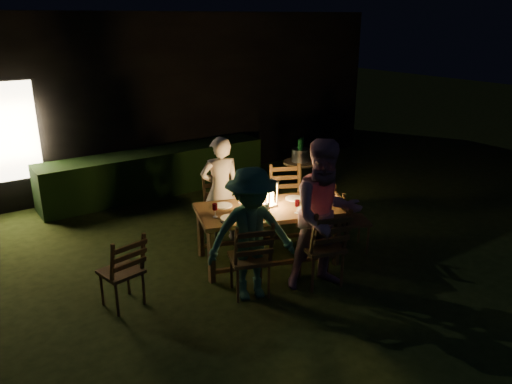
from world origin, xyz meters
TOP-DOWN VIEW (x-y plane):
  - garden_envelope at (-0.01, 6.15)m, footprint 40.00×40.00m
  - dining_table at (-0.41, 0.36)m, footprint 2.01×1.43m
  - chair_near_left at (-1.08, -0.23)m, footprint 0.58×0.60m
  - chair_near_right at (-0.22, -0.52)m, footprint 0.59×0.62m
  - chair_far_left at (-0.59, 1.23)m, footprint 0.59×0.61m
  - chair_far_right at (0.36, 0.92)m, footprint 0.64×0.66m
  - chair_end at (0.76, -0.03)m, footprint 0.59×0.57m
  - chair_spare at (-2.40, 0.36)m, footprint 0.49×0.52m
  - person_house_side at (-0.58, 1.28)m, footprint 0.65×0.53m
  - person_opp_right at (-0.24, -0.56)m, footprint 1.06×0.94m
  - person_opp_left at (-1.09, -0.28)m, footprint 1.15×0.87m
  - lantern at (-0.34, 0.39)m, footprint 0.16×0.16m
  - plate_far_left at (-0.86, 0.74)m, footprint 0.25×0.25m
  - plate_near_left at (-1.00, 0.32)m, footprint 0.25×0.25m
  - plate_far_right at (0.09, 0.42)m, footprint 0.25×0.25m
  - plate_near_right at (-0.05, 0.01)m, footprint 0.25×0.25m
  - wineglass_a at (-0.60, 0.72)m, footprint 0.06×0.06m
  - wineglass_b at (-1.13, 0.47)m, footprint 0.06×0.06m
  - wineglass_c at (-0.21, -0.00)m, footprint 0.06×0.06m
  - wineglass_d at (0.24, 0.33)m, footprint 0.06×0.06m
  - wineglass_e at (-0.60, 0.10)m, footprint 0.06×0.06m
  - bottle_table at (-0.65, 0.43)m, footprint 0.07×0.07m
  - napkin_left at (-0.65, 0.10)m, footprint 0.18×0.14m
  - napkin_right at (0.02, -0.10)m, footprint 0.18×0.14m
  - phone at (-1.09, 0.27)m, footprint 0.14×0.07m
  - side_table at (1.32, 1.82)m, footprint 0.57×0.57m
  - ice_bucket at (1.32, 1.82)m, footprint 0.30×0.30m
  - bottle_bucket_a at (1.27, 1.78)m, footprint 0.07×0.07m
  - bottle_bucket_b at (1.37, 1.86)m, footprint 0.07×0.07m

SIDE VIEW (x-z plane):
  - chair_spare at x=-2.40m, z-range -0.18..0.75m
  - chair_end at x=0.76m, z-range -0.19..0.76m
  - chair_near_left at x=-1.08m, z-range -0.20..0.81m
  - chair_far_left at x=-0.59m, z-range -0.20..0.83m
  - chair_far_right at x=0.36m, z-range -0.21..0.85m
  - chair_near_right at x=-0.22m, z-range -0.21..0.86m
  - side_table at x=1.32m, z-range 0.29..1.06m
  - dining_table at x=-0.41m, z-range 0.30..1.06m
  - phone at x=-1.09m, z-range 0.76..0.77m
  - napkin_left at x=-0.65m, z-range 0.76..0.77m
  - napkin_right at x=0.02m, z-range 0.76..0.77m
  - plate_far_left at x=-0.86m, z-range 0.76..0.77m
  - plate_near_left at x=-1.00m, z-range 0.76..0.77m
  - plate_far_right at x=0.09m, z-range 0.76..0.77m
  - plate_near_right at x=-0.05m, z-range 0.76..0.77m
  - person_house_side at x=-0.58m, z-range 0.00..1.55m
  - person_opp_left at x=-1.09m, z-range 0.00..1.58m
  - wineglass_a at x=-0.60m, z-range 0.76..0.93m
  - wineglass_b at x=-1.13m, z-range 0.76..0.93m
  - wineglass_c at x=-0.21m, z-range 0.76..0.93m
  - wineglass_d at x=0.24m, z-range 0.76..0.93m
  - wineglass_e at x=-0.60m, z-range 0.76..0.93m
  - ice_bucket at x=1.32m, z-range 0.76..0.98m
  - bottle_table at x=-0.65m, z-range 0.76..1.04m
  - person_opp_right at x=-0.24m, z-range 0.00..1.83m
  - lantern at x=-0.34m, z-range 0.74..1.09m
  - bottle_bucket_a at x=1.27m, z-range 0.76..1.08m
  - bottle_bucket_b at x=1.37m, z-range 0.76..1.08m
  - garden_envelope at x=-0.01m, z-range -0.02..3.18m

